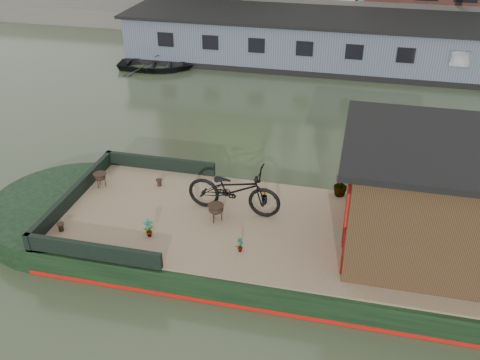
% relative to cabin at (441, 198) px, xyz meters
% --- Properties ---
extents(ground, '(120.00, 120.00, 0.00)m').
position_rel_cabin_xyz_m(ground, '(-2.19, 0.00, -1.88)').
color(ground, '#2C3723').
rests_on(ground, ground).
extents(houseboat_hull, '(14.01, 4.02, 0.60)m').
position_rel_cabin_xyz_m(houseboat_hull, '(-3.52, 0.00, -1.60)').
color(houseboat_hull, black).
rests_on(houseboat_hull, ground).
extents(houseboat_deck, '(11.80, 3.80, 0.05)m').
position_rel_cabin_xyz_m(houseboat_deck, '(-2.19, 0.00, -1.25)').
color(houseboat_deck, '#846951').
rests_on(houseboat_deck, houseboat_hull).
extents(bow_bulwark, '(3.00, 4.00, 0.35)m').
position_rel_cabin_xyz_m(bow_bulwark, '(-7.25, 0.00, -1.05)').
color(bow_bulwark, black).
rests_on(bow_bulwark, houseboat_deck).
extents(cabin, '(4.00, 3.50, 2.42)m').
position_rel_cabin_xyz_m(cabin, '(0.00, 0.00, 0.00)').
color(cabin, black).
rests_on(cabin, houseboat_deck).
extents(bicycle, '(2.23, 0.89, 1.15)m').
position_rel_cabin_xyz_m(bicycle, '(-4.31, 0.43, -0.65)').
color(bicycle, black).
rests_on(bicycle, houseboat_deck).
extents(potted_plant_a, '(0.26, 0.25, 0.41)m').
position_rel_cabin_xyz_m(potted_plant_a, '(-5.84, -0.96, -1.02)').
color(potted_plant_a, '#9C312C').
rests_on(potted_plant_a, houseboat_deck).
extents(potted_plant_b, '(0.19, 0.22, 0.34)m').
position_rel_cabin_xyz_m(potted_plant_b, '(-3.71, 1.00, -1.06)').
color(potted_plant_b, brown).
rests_on(potted_plant_b, houseboat_deck).
extents(potted_plant_d, '(0.46, 0.46, 0.59)m').
position_rel_cabin_xyz_m(potted_plant_d, '(-1.99, 1.70, -0.93)').
color(potted_plant_d, brown).
rests_on(potted_plant_d, houseboat_deck).
extents(potted_plant_e, '(0.16, 0.20, 0.33)m').
position_rel_cabin_xyz_m(potted_plant_e, '(-3.82, -1.02, -1.06)').
color(potted_plant_e, '#9A522D').
rests_on(potted_plant_e, houseboat_deck).
extents(brazier_front, '(0.42, 0.42, 0.41)m').
position_rel_cabin_xyz_m(brazier_front, '(-4.60, -0.05, -1.02)').
color(brazier_front, black).
rests_on(brazier_front, houseboat_deck).
extents(brazier_rear, '(0.42, 0.42, 0.37)m').
position_rel_cabin_xyz_m(brazier_rear, '(-7.79, 0.75, -1.04)').
color(brazier_rear, black).
rests_on(brazier_rear, houseboat_deck).
extents(bollard_port, '(0.15, 0.15, 0.18)m').
position_rel_cabin_xyz_m(bollard_port, '(-6.39, 1.11, -1.14)').
color(bollard_port, black).
rests_on(bollard_port, houseboat_deck).
extents(bollard_stbd, '(0.16, 0.16, 0.19)m').
position_rel_cabin_xyz_m(bollard_stbd, '(-7.79, -1.20, -1.13)').
color(bollard_stbd, black).
rests_on(bollard_stbd, houseboat_deck).
extents(dinghy, '(3.53, 2.70, 0.68)m').
position_rel_cabin_xyz_m(dinghy, '(-10.52, 11.50, -1.54)').
color(dinghy, black).
rests_on(dinghy, ground).
extents(far_houseboat, '(20.40, 4.40, 2.11)m').
position_rel_cabin_xyz_m(far_houseboat, '(-2.19, 14.00, -0.91)').
color(far_houseboat, '#4E5769').
rests_on(far_houseboat, ground).
extents(quay, '(60.00, 6.00, 0.90)m').
position_rel_cabin_xyz_m(quay, '(-2.19, 20.50, -1.43)').
color(quay, '#47443F').
rests_on(quay, ground).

